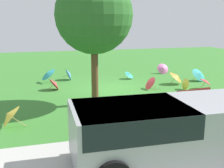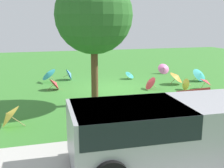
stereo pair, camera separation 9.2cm
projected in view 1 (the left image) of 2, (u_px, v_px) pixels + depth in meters
ground at (113, 89)px, 14.30m from camera, size 40.00×40.00×0.00m
road_strip at (200, 160)px, 6.92m from camera, size 40.00×4.14×0.01m
van_dark at (161, 128)px, 6.60m from camera, size 4.66×2.25×1.53m
park_bench at (191, 99)px, 10.69m from camera, size 1.65×0.71×0.90m
shade_tree at (94, 15)px, 10.86m from camera, size 3.10×3.10×5.23m
parasol_red_0 at (55, 83)px, 14.07m from camera, size 0.79×0.82×0.67m
parasol_teal_0 at (130, 74)px, 16.75m from camera, size 0.78×0.77×0.51m
parasol_teal_1 at (47, 74)px, 15.66m from camera, size 1.03×1.09×0.89m
parasol_blue_0 at (69, 74)px, 16.49m from camera, size 0.66×0.75×0.72m
parasol_pink_0 at (163, 68)px, 18.45m from camera, size 0.81×0.81×0.73m
parasol_red_1 at (149, 83)px, 14.20m from camera, size 0.66×0.75×0.68m
parasol_orange_0 at (177, 76)px, 15.31m from camera, size 1.08×1.10×0.77m
parasol_yellow_0 at (184, 84)px, 14.07m from camera, size 0.52×0.60×0.61m
parasol_teal_3 at (199, 74)px, 16.12m from camera, size 1.08×1.00×0.79m
parasol_red_2 at (206, 81)px, 14.22m from camera, size 0.75×0.77×0.66m
parasol_yellow_1 at (9, 115)px, 8.97m from camera, size 0.87×0.88×0.81m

